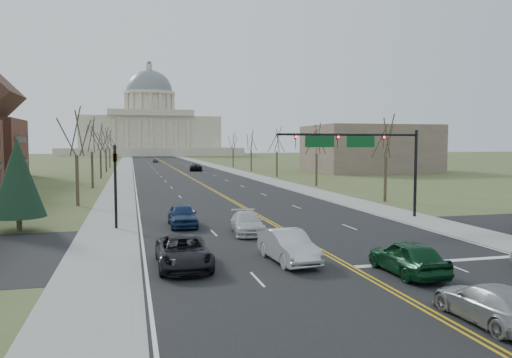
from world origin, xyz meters
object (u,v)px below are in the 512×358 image
car_sb_outer_second (182,215)px  signal_mast (360,148)px  signal_left (115,177)px  car_sb_inner_lead (288,246)px  car_nb_inner_second (490,303)px  car_nb_inner_lead (408,257)px  car_sb_outer_lead (183,252)px  car_far_sb (156,160)px  car_sb_inner_second (247,223)px  car_far_nb (196,167)px

car_sb_outer_second → signal_mast: bearing=1.3°
signal_left → car_sb_outer_second: 5.52m
signal_mast → car_sb_inner_lead: 16.95m
signal_mast → car_nb_inner_second: size_ratio=2.62×
car_nb_inner_lead → car_sb_outer_lead: size_ratio=0.87×
car_nb_inner_lead → car_far_sb: size_ratio=1.22×
signal_left → signal_mast: bearing=-0.0°
car_nb_inner_lead → car_nb_inner_second: 6.33m
car_sb_inner_second → car_sb_inner_lead: bearing=-83.2°
signal_left → car_sb_outer_second: signal_left is taller
car_nb_inner_lead → car_far_nb: 90.77m
car_nb_inner_lead → car_nb_inner_second: car_nb_inner_lead is taller
car_sb_outer_lead → car_sb_outer_second: 12.32m
signal_left → car_sb_inner_lead: (8.85, -12.69, -2.89)m
car_nb_inner_lead → car_sb_inner_second: size_ratio=0.97×
car_sb_outer_lead → car_far_nb: 87.65m
car_sb_inner_second → signal_mast: bearing=27.9°
car_sb_inner_lead → car_far_sb: bearing=85.3°
car_nb_inner_second → car_far_nb: size_ratio=0.80×
car_sb_outer_lead → car_far_nb: (11.68, 86.87, 0.04)m
car_sb_outer_second → car_nb_inner_lead: bearing=-61.1°
car_sb_inner_second → car_sb_outer_second: bearing=140.5°
car_nb_inner_lead → car_sb_inner_lead: size_ratio=0.97×
car_sb_inner_lead → car_sb_outer_lead: car_sb_inner_lead is taller
car_nb_inner_lead → car_far_sb: (-4.54, 143.82, -0.15)m
car_nb_inner_second → car_far_sb: (-3.88, 150.11, -0.01)m
car_sb_inner_lead → car_sb_inner_second: car_sb_inner_lead is taller
car_nb_inner_lead → car_far_sb: bearing=-88.9°
car_sb_outer_lead → car_far_sb: bearing=88.2°
signal_mast → car_sb_outer_lead: 20.47m
car_sb_outer_second → car_far_nb: (10.49, 74.61, -0.03)m
car_nb_inner_second → car_far_nb: 97.08m
car_sb_inner_second → car_sb_outer_second: size_ratio=1.01×
signal_mast → car_sb_inner_second: 12.19m
signal_left → car_sb_inner_second: size_ratio=1.22×
signal_left → car_nb_inner_lead: size_ratio=1.26×
car_nb_inner_second → car_sb_inner_lead: bearing=-69.5°
signal_left → car_sb_inner_second: signal_left is taller
signal_mast → car_sb_inner_second: (-10.27, -4.22, -5.03)m
signal_left → car_sb_inner_second: 10.10m
car_nb_inner_lead → car_nb_inner_second: (-0.66, -6.29, -0.14)m
car_sb_inner_second → car_far_nb: size_ratio=0.85×
car_sb_inner_second → car_far_sb: (0.27, 131.65, -0.05)m
signal_mast → car_sb_inner_lead: size_ratio=2.45×
signal_mast → car_sb_outer_second: bearing=-179.0°
car_sb_inner_lead → car_far_nb: size_ratio=0.86×
car_sb_inner_lead → car_sb_outer_second: size_ratio=1.01×
signal_mast → car_far_sb: bearing=94.5°
car_nb_inner_second → car_sb_inner_second: (-4.15, 18.46, 0.04)m
signal_mast → car_far_sb: (-10.01, 127.43, -5.08)m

